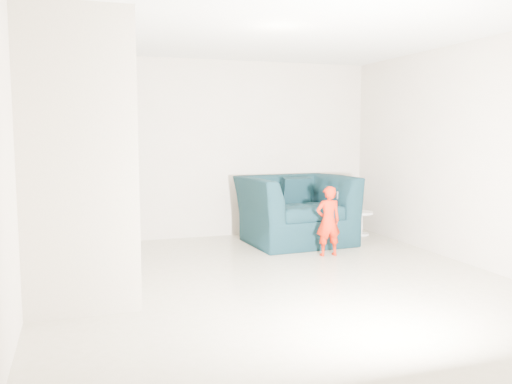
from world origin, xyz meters
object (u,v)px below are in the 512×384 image
toddler (328,221)px  side_table (361,219)px  staircase (80,197)px  armchair (296,210)px

toddler → side_table: toddler is taller
toddler → staircase: size_ratio=0.25×
staircase → side_table: bearing=20.5°
side_table → staircase: size_ratio=0.10×
toddler → side_table: bearing=-131.6°
armchair → staircase: staircase is taller
armchair → side_table: armchair is taller
armchair → staircase: size_ratio=0.41×
toddler → side_table: size_ratio=2.47×
armchair → side_table: (1.20, 0.22, -0.24)m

